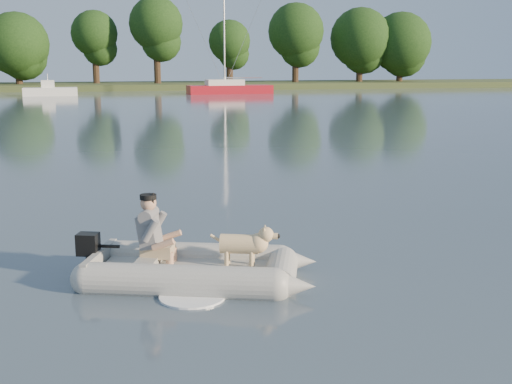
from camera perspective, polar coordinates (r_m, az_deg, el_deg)
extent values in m
plane|color=slate|center=(7.86, 0.56, -8.97)|extent=(160.00, 160.00, 0.00)
cube|color=#47512D|center=(69.21, -11.94, 9.17)|extent=(160.00, 12.00, 0.70)
cylinder|color=#332316|center=(68.97, -20.33, 9.72)|extent=(0.70, 0.70, 2.94)
sphere|color=#254818|center=(68.98, -20.50, 12.22)|extent=(6.27, 6.27, 6.27)
cylinder|color=#332316|center=(69.11, -14.03, 10.39)|extent=(0.70, 0.70, 3.67)
sphere|color=#254818|center=(69.16, -14.18, 13.51)|extent=(4.69, 4.69, 4.69)
cylinder|color=#332316|center=(67.52, -8.77, 10.84)|extent=(0.70, 0.70, 4.29)
sphere|color=#254818|center=(67.63, -8.88, 14.57)|extent=(5.43, 5.43, 5.43)
cylinder|color=#332316|center=(68.83, -2.35, 10.52)|extent=(0.70, 0.70, 3.21)
sphere|color=#254818|center=(68.86, -2.37, 13.26)|extent=(4.41, 4.41, 4.41)
cylinder|color=#332316|center=(71.20, 3.52, 10.83)|extent=(0.70, 0.70, 3.94)
sphere|color=#254818|center=(71.27, 3.56, 14.09)|extent=(6.03, 6.03, 6.03)
cylinder|color=#332316|center=(73.98, 9.18, 10.57)|extent=(0.70, 0.70, 3.52)
sphere|color=#254818|center=(74.02, 9.27, 13.36)|extent=(6.68, 6.68, 6.68)
cylinder|color=#332316|center=(75.71, 12.64, 10.34)|extent=(0.70, 0.70, 3.21)
sphere|color=#254818|center=(75.74, 12.75, 12.84)|extent=(6.79, 6.79, 6.79)
cube|color=#A2121D|center=(57.38, -2.34, 9.00)|extent=(7.53, 2.62, 0.93)
cube|color=white|center=(57.24, -2.81, 9.69)|extent=(3.33, 1.84, 0.56)
cylinder|color=#A5A5AA|center=(57.28, -2.85, 14.10)|extent=(0.15, 0.15, 9.27)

